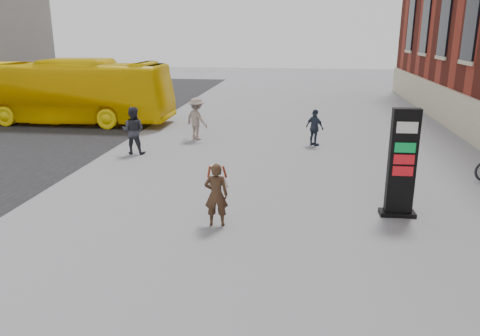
# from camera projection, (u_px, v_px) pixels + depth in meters

# --- Properties ---
(ground) EXTENTS (100.00, 100.00, 0.00)m
(ground) POSITION_uv_depth(u_px,v_px,m) (197.00, 226.00, 11.18)
(ground) COLOR #9E9EA3
(info_pylon) EXTENTS (0.88, 0.46, 2.72)m
(info_pylon) POSITION_uv_depth(u_px,v_px,m) (402.00, 163.00, 11.47)
(info_pylon) COLOR black
(info_pylon) RESTS_ON ground
(woman) EXTENTS (0.61, 0.56, 1.54)m
(woman) POSITION_uv_depth(u_px,v_px,m) (216.00, 194.00, 11.03)
(woman) COLOR black
(woman) RESTS_ON ground
(bus) EXTENTS (11.41, 2.71, 3.18)m
(bus) POSITION_uv_depth(u_px,v_px,m) (58.00, 91.00, 23.33)
(bus) COLOR yellow
(bus) RESTS_ON road
(pedestrian_a) EXTENTS (0.87, 0.68, 1.79)m
(pedestrian_a) POSITION_uv_depth(u_px,v_px,m) (133.00, 130.00, 17.57)
(pedestrian_a) COLOR #2E3038
(pedestrian_a) RESTS_ON ground
(pedestrian_b) EXTENTS (1.33, 1.21, 1.79)m
(pedestrian_b) POSITION_uv_depth(u_px,v_px,m) (197.00, 119.00, 19.86)
(pedestrian_b) COLOR gray
(pedestrian_b) RESTS_ON ground
(pedestrian_c) EXTENTS (0.89, 0.85, 1.49)m
(pedestrian_c) POSITION_uv_depth(u_px,v_px,m) (315.00, 128.00, 18.82)
(pedestrian_c) COLOR #2A3445
(pedestrian_c) RESTS_ON ground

